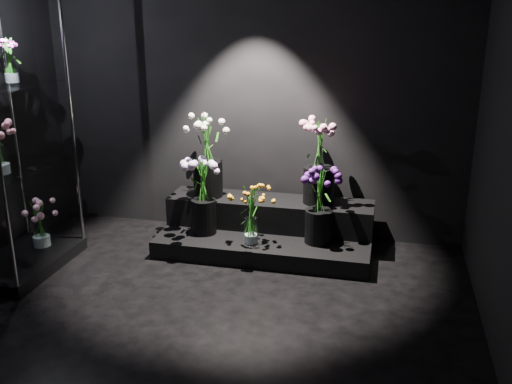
% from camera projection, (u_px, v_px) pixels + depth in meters
% --- Properties ---
extents(floor, '(4.00, 4.00, 0.00)m').
position_uv_depth(floor, '(181.00, 336.00, 3.84)').
color(floor, black).
rests_on(floor, ground).
extents(wall_back, '(4.00, 0.00, 4.00)m').
position_uv_depth(wall_back, '(251.00, 88.00, 5.26)').
color(wall_back, black).
rests_on(wall_back, floor).
extents(display_riser, '(1.90, 0.84, 0.42)m').
position_uv_depth(display_riser, '(267.00, 229.00, 5.23)').
color(display_riser, black).
rests_on(display_riser, floor).
extents(display_case, '(0.61, 1.02, 2.25)m').
position_uv_depth(display_case, '(7.00, 138.00, 4.50)').
color(display_case, black).
rests_on(display_case, floor).
extents(bouquet_orange_bells, '(0.29, 0.29, 0.53)m').
position_uv_depth(bouquet_orange_bells, '(251.00, 213.00, 4.87)').
color(bouquet_orange_bells, white).
rests_on(bouquet_orange_bells, display_riser).
extents(bouquet_lilac, '(0.40, 0.40, 0.70)m').
position_uv_depth(bouquet_lilac, '(203.00, 189.00, 5.05)').
color(bouquet_lilac, black).
rests_on(bouquet_lilac, display_riser).
extents(bouquet_purple, '(0.38, 0.38, 0.66)m').
position_uv_depth(bouquet_purple, '(319.00, 202.00, 4.86)').
color(bouquet_purple, black).
rests_on(bouquet_purple, display_riser).
extents(bouquet_cream_roses, '(0.50, 0.50, 0.78)m').
position_uv_depth(bouquet_cream_roses, '(207.00, 150.00, 5.22)').
color(bouquet_cream_roses, black).
rests_on(bouquet_cream_roses, display_riser).
extents(bouquet_pink_roses, '(0.42, 0.42, 0.76)m').
position_uv_depth(bouquet_pink_roses, '(319.00, 157.00, 5.05)').
color(bouquet_pink_roses, black).
rests_on(bouquet_pink_roses, display_riser).
extents(bouquet_case_magenta, '(0.30, 0.30, 0.35)m').
position_uv_depth(bouquet_case_magenta, '(10.00, 59.00, 4.46)').
color(bouquet_case_magenta, white).
rests_on(bouquet_case_magenta, display_case).
extents(bouquet_case_base_pink, '(0.36, 0.36, 0.42)m').
position_uv_depth(bouquet_case_base_pink, '(39.00, 222.00, 4.96)').
color(bouquet_case_base_pink, white).
rests_on(bouquet_case_base_pink, display_case).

